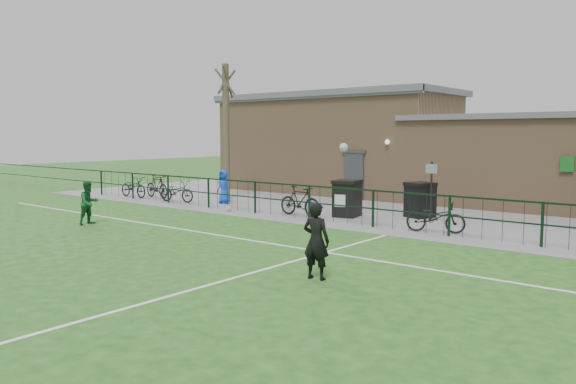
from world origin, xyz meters
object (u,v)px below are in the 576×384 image
Objects in this scene: sign_post at (431,191)px; spectator_child at (224,187)px; bicycle_a at (133,187)px; bicycle_e at (436,217)px; bicycle_d at (300,201)px; ball_ground at (229,209)px; wheelie_bin_right at (420,201)px; outfield_player at (89,203)px; bicycle_c at (177,191)px; bicycle_b at (157,186)px; wheelie_bin_left at (347,200)px; bare_tree at (226,133)px.

sign_post is 8.90m from spectator_child.
bicycle_a reaches higher than bicycle_e.
bicycle_a is 9.70m from bicycle_d.
sign_post is 2.31m from bicycle_e.
wheelie_bin_right is at bearing 26.61° from ball_ground.
sign_post reaches higher than bicycle_e.
bicycle_a is 6.89m from ball_ground.
sign_post is at bearing -51.21° from outfield_player.
bicycle_b is at bearing 65.98° from bicycle_c.
spectator_child is 6.47× the size of ball_ground.
sign_post reaches higher than spectator_child.
bicycle_e is 1.21× the size of spectator_child.
ball_ground is (1.44, 4.94, -0.60)m from outfield_player.
wheelie_bin_left is at bearing 56.27° from bicycle_e.
bare_tree reaches higher than spectator_child.
bicycle_d is (9.70, 0.08, 0.06)m from bicycle_a.
bicycle_e is (14.87, -0.03, -0.03)m from bicycle_a.
wheelie_bin_right is at bearing -78.55° from bicycle_a.
bicycle_e is at bearing -90.02° from bicycle_d.
outfield_player reaches higher than wheelie_bin_left.
bicycle_c is 11.86m from bicycle_e.
bare_tree is 11.44m from bicycle_e.
sign_post reaches higher than wheelie_bin_left.
bicycle_e reaches higher than ball_ground.
bare_tree reaches higher than bicycle_b.
wheelie_bin_left is 8.72m from outfield_player.
bicycle_c is (-0.91, -2.10, -2.53)m from bare_tree.
bicycle_a is at bearing 72.07° from bicycle_e.
wheelie_bin_right is at bearing -87.68° from bicycle_c.
wheelie_bin_right reaches higher than bicycle_e.
wheelie_bin_left is 0.85× the size of spectator_child.
bare_tree reaches higher than bicycle_d.
bicycle_b is at bearing 168.92° from ball_ground.
bicycle_b is at bearing 88.54° from bicycle_d.
bare_tree is at bearing -60.59° from bicycle_a.
spectator_child reaches higher than ball_ground.
wheelie_bin_left is 2.92m from sign_post.
bare_tree is at bearing -34.69° from bicycle_c.
spectator_child is (-8.18, -1.55, 0.14)m from wheelie_bin_right.
bare_tree reaches higher than outfield_player.
spectator_child reaches higher than wheelie_bin_left.
bicycle_e is at bearing -61.64° from sign_post.
bare_tree reaches higher than bicycle_a.
bicycle_e is at bearing -27.25° from wheelie_bin_left.
bicycle_c is 6.68m from bicycle_d.
bicycle_c is 0.97× the size of bicycle_d.
wheelie_bin_right is 5.19× the size of ball_ground.
sign_post is 1.13× the size of bicycle_b.
sign_post is at bearing -81.33° from bicycle_a.
ball_ground is at bearing -111.58° from bicycle_c.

